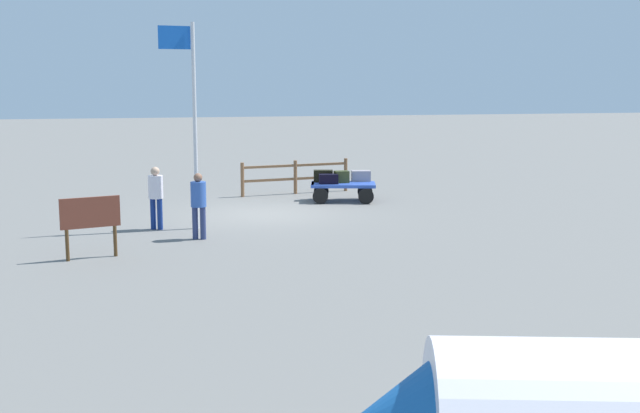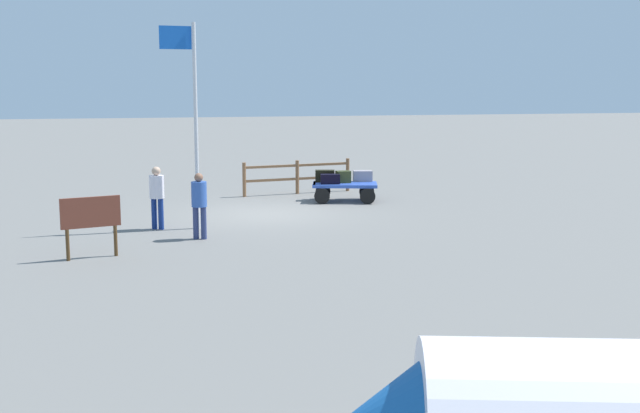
% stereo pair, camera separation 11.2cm
% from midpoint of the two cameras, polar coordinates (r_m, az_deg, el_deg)
% --- Properties ---
extents(ground_plane, '(120.00, 120.00, 0.00)m').
position_cam_midpoint_polar(ground_plane, '(23.41, -3.96, -0.51)').
color(ground_plane, slate).
extents(luggage_cart, '(2.25, 1.65, 0.59)m').
position_cam_midpoint_polar(luggage_cart, '(25.66, 1.48, 1.34)').
color(luggage_cart, '#2E4FB2').
rests_on(luggage_cart, ground).
extents(suitcase_maroon, '(0.45, 0.33, 0.38)m').
position_cam_midpoint_polar(suitcase_maroon, '(25.74, 1.42, 2.13)').
color(suitcase_maroon, '#373C1B').
rests_on(suitcase_maroon, luggage_cart).
extents(suitcase_tan, '(0.64, 0.42, 0.31)m').
position_cam_midpoint_polar(suitcase_tan, '(25.45, 0.49, 1.97)').
color(suitcase_tan, black).
rests_on(suitcase_tan, luggage_cart).
extents(suitcase_navy, '(0.68, 0.47, 0.38)m').
position_cam_midpoint_polar(suitcase_navy, '(25.89, 0.10, 2.18)').
color(suitcase_navy, black).
rests_on(suitcase_navy, luggage_cart).
extents(suitcase_dark, '(0.67, 0.49, 0.34)m').
position_cam_midpoint_polar(suitcase_dark, '(26.16, 2.81, 2.20)').
color(suitcase_dark, gray).
rests_on(suitcase_dark, luggage_cart).
extents(worker_lead, '(0.49, 0.49, 1.63)m').
position_cam_midpoint_polar(worker_lead, '(19.74, -8.81, 0.45)').
color(worker_lead, navy).
rests_on(worker_lead, ground).
extents(worker_trailing, '(0.52, 0.52, 1.65)m').
position_cam_midpoint_polar(worker_trailing, '(21.22, -11.76, 1.00)').
color(worker_trailing, navy).
rests_on(worker_trailing, ground).
extents(flagpole, '(0.92, 0.18, 5.31)m').
position_cam_midpoint_polar(flagpole, '(20.96, -9.35, 6.90)').
color(flagpole, silver).
rests_on(flagpole, ground).
extents(signboard, '(1.26, 0.40, 1.36)m').
position_cam_midpoint_polar(signboard, '(18.10, -16.21, -0.72)').
color(signboard, '#4C3319').
rests_on(signboard, ground).
extents(wooden_fence, '(3.84, 0.75, 1.15)m').
position_cam_midpoint_polar(wooden_fence, '(27.33, -1.88, 2.28)').
color(wooden_fence, brown).
rests_on(wooden_fence, ground).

